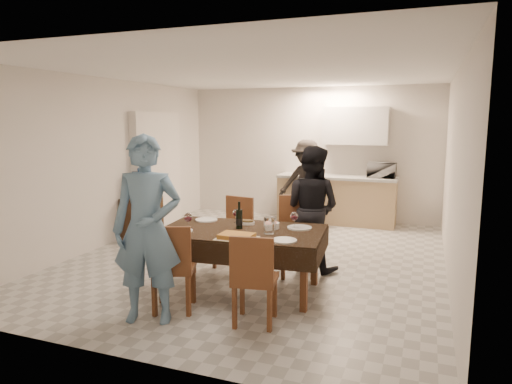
% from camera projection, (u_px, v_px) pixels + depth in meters
% --- Properties ---
extents(floor, '(5.00, 6.00, 0.02)m').
position_uv_depth(floor, '(259.00, 258.00, 6.54)').
color(floor, '#B7B7B2').
rests_on(floor, ground).
extents(ceiling, '(5.00, 6.00, 0.02)m').
position_uv_depth(ceiling, '(259.00, 72.00, 6.13)').
color(ceiling, white).
rests_on(ceiling, wall_back).
extents(wall_back, '(5.00, 0.02, 2.60)m').
position_uv_depth(wall_back, '(311.00, 153.00, 9.11)').
color(wall_back, silver).
rests_on(wall_back, floor).
extents(wall_front, '(5.00, 0.02, 2.60)m').
position_uv_depth(wall_front, '(126.00, 205.00, 3.56)').
color(wall_front, silver).
rests_on(wall_front, floor).
extents(wall_left, '(0.02, 6.00, 2.60)m').
position_uv_depth(wall_left, '(110.00, 162.00, 7.20)').
color(wall_left, silver).
rests_on(wall_left, floor).
extents(wall_right, '(0.02, 6.00, 2.60)m').
position_uv_depth(wall_right, '(454.00, 176.00, 5.47)').
color(wall_right, silver).
rests_on(wall_right, floor).
extents(stub_partition, '(0.15, 1.40, 2.10)m').
position_uv_depth(stub_partition, '(157.00, 170.00, 8.32)').
color(stub_partition, silver).
rests_on(stub_partition, floor).
extents(kitchen_base_cabinet, '(2.20, 0.60, 0.86)m').
position_uv_depth(kitchen_base_cabinet, '(336.00, 201.00, 8.74)').
color(kitchen_base_cabinet, tan).
rests_on(kitchen_base_cabinet, floor).
extents(kitchen_worktop, '(2.24, 0.64, 0.05)m').
position_uv_depth(kitchen_worktop, '(337.00, 177.00, 8.67)').
color(kitchen_worktop, '#A8A8A3').
rests_on(kitchen_worktop, kitchen_base_cabinet).
extents(upper_cabinet, '(1.20, 0.34, 0.70)m').
position_uv_depth(upper_cabinet, '(356.00, 126.00, 8.54)').
color(upper_cabinet, silver).
rests_on(upper_cabinet, wall_back).
extents(dining_table, '(1.94, 1.25, 0.72)m').
position_uv_depth(dining_table, '(242.00, 233.00, 5.20)').
color(dining_table, black).
rests_on(dining_table, floor).
extents(chair_near_left, '(0.54, 0.56, 0.50)m').
position_uv_depth(chair_near_left, '(169.00, 259.00, 4.60)').
color(chair_near_left, brown).
rests_on(chair_near_left, floor).
extents(chair_near_right, '(0.48, 0.48, 0.49)m').
position_uv_depth(chair_near_right, '(252.00, 271.00, 4.30)').
color(chair_near_right, brown).
rests_on(chair_near_right, floor).
extents(chair_far_left, '(0.49, 0.49, 0.50)m').
position_uv_depth(chair_far_left, '(229.00, 227.00, 5.99)').
color(chair_far_left, brown).
rests_on(chair_far_left, floor).
extents(chair_far_right, '(0.58, 0.60, 0.54)m').
position_uv_depth(chair_far_right, '(295.00, 230.00, 5.67)').
color(chair_far_right, brown).
rests_on(chair_far_right, floor).
extents(console, '(0.37, 0.74, 0.69)m').
position_uv_depth(console, '(142.00, 216.00, 7.72)').
color(console, black).
rests_on(console, floor).
extents(water_jug, '(0.28, 0.28, 0.43)m').
position_uv_depth(water_jug, '(141.00, 184.00, 7.63)').
color(water_jug, '#3466AA').
rests_on(water_jug, console).
extents(wine_bottle, '(0.08, 0.08, 0.32)m').
position_uv_depth(wine_bottle, '(239.00, 215.00, 5.24)').
color(wine_bottle, black).
rests_on(wine_bottle, dining_table).
extents(water_pitcher, '(0.12, 0.12, 0.18)m').
position_uv_depth(water_pitcher, '(269.00, 225.00, 5.02)').
color(water_pitcher, white).
rests_on(water_pitcher, dining_table).
extents(savoury_tart, '(0.42, 0.31, 0.05)m').
position_uv_depth(savoury_tart, '(237.00, 236.00, 4.81)').
color(savoury_tart, gold).
rests_on(savoury_tart, dining_table).
extents(salad_bowl, '(0.18, 0.18, 0.07)m').
position_uv_depth(salad_bowl, '(272.00, 226.00, 5.26)').
color(salad_bowl, white).
rests_on(salad_bowl, dining_table).
extents(mushroom_dish, '(0.18, 0.18, 0.03)m').
position_uv_depth(mushroom_dish, '(247.00, 223.00, 5.47)').
color(mushroom_dish, white).
rests_on(mushroom_dish, dining_table).
extents(wine_glass_a, '(0.09, 0.09, 0.21)m').
position_uv_depth(wine_glass_a, '(188.00, 222.00, 5.14)').
color(wine_glass_a, white).
rests_on(wine_glass_a, dining_table).
extents(wine_glass_b, '(0.09, 0.09, 0.20)m').
position_uv_depth(wine_glass_b, '(294.00, 220.00, 5.22)').
color(wine_glass_b, white).
rests_on(wine_glass_b, dining_table).
extents(wine_glass_c, '(0.08, 0.08, 0.17)m').
position_uv_depth(wine_glass_c, '(236.00, 216.00, 5.53)').
color(wine_glass_c, white).
rests_on(wine_glass_c, dining_table).
extents(plate_near_left, '(0.24, 0.24, 0.01)m').
position_uv_depth(plate_near_left, '(182.00, 231.00, 5.13)').
color(plate_near_left, white).
rests_on(plate_near_left, dining_table).
extents(plate_near_right, '(0.27, 0.27, 0.02)m').
position_uv_depth(plate_near_right, '(284.00, 240.00, 4.71)').
color(plate_near_right, white).
rests_on(plate_near_right, dining_table).
extents(plate_far_left, '(0.28, 0.28, 0.02)m').
position_uv_depth(plate_far_left, '(206.00, 220.00, 5.68)').
color(plate_far_left, white).
rests_on(plate_far_left, dining_table).
extents(plate_far_right, '(0.28, 0.28, 0.02)m').
position_uv_depth(plate_far_right, '(299.00, 228.00, 5.27)').
color(plate_far_right, white).
rests_on(plate_far_right, dining_table).
extents(microwave, '(0.50, 0.34, 0.28)m').
position_uv_depth(microwave, '(382.00, 170.00, 8.36)').
color(microwave, silver).
rests_on(microwave, kitchen_worktop).
extents(person_near, '(0.78, 0.63, 1.83)m').
position_uv_depth(person_near, '(147.00, 229.00, 4.39)').
color(person_near, '#628BAE').
rests_on(person_near, floor).
extents(person_far, '(0.91, 0.77, 1.63)m').
position_uv_depth(person_far, '(311.00, 208.00, 5.96)').
color(person_far, black).
rests_on(person_far, floor).
extents(person_kitchen, '(1.04, 0.60, 1.60)m').
position_uv_depth(person_kitchen, '(306.00, 183.00, 8.43)').
color(person_kitchen, black).
rests_on(person_kitchen, floor).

